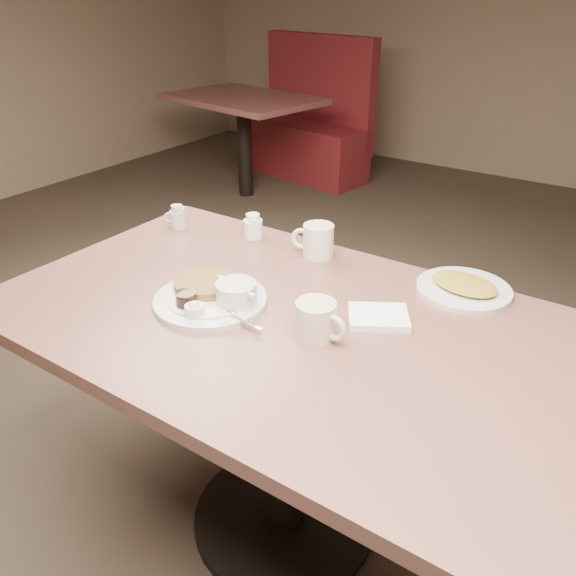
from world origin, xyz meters
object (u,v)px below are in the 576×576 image
Objects in this scene: diner_table at (284,370)px; booth_back_left at (303,128)px; creamer_left at (177,218)px; coffee_mug_near at (317,320)px; creamer_right at (253,227)px; main_plate at (214,295)px; coffee_mug_far at (317,241)px; hash_plate at (464,288)px.

diner_table is 1.04× the size of booth_back_left.
creamer_left is at bearing 156.16° from diner_table.
coffee_mug_near is (0.12, -0.04, 0.22)m from diner_table.
diner_table is 17.29× the size of creamer_right.
main_plate is 0.54m from creamer_left.
creamer_right is (-0.25, 0.01, -0.01)m from coffee_mug_far.
coffee_mug_far is 0.25m from creamer_right.
diner_table is at bearing -71.50° from coffee_mug_far.
coffee_mug_near is (0.31, 0.01, 0.02)m from main_plate.
coffee_mug_near is 0.45m from coffee_mug_far.
diner_table is 0.53m from hash_plate.
diner_table is 0.55m from creamer_right.
coffee_mug_near reaches higher than creamer_right.
coffee_mug_far is (-0.12, 0.35, 0.22)m from diner_table.
main_plate is at bearing -166.28° from diner_table.
hash_plate reaches higher than diner_table.
coffee_mug_far is (0.07, 0.40, 0.03)m from main_plate.
hash_plate is 3.48m from booth_back_left.
booth_back_left is (-1.26, 2.76, -0.38)m from creamer_left.
hash_plate is at bearing 38.95° from main_plate.
hash_plate is at bearing 1.59° from creamer_right.
hash_plate is (0.45, 0.03, -0.04)m from coffee_mug_far.
diner_table is at bearing 163.50° from coffee_mug_near.
creamer_right is 0.06× the size of booth_back_left.
coffee_mug_far is at bearing -1.33° from creamer_right.
coffee_mug_near is at bearing 1.99° from main_plate.
main_plate is 0.27× the size of booth_back_left.
diner_table is 5.01× the size of hash_plate.
main_plate is 3.54m from booth_back_left.
hash_plate is at bearing 3.20° from coffee_mug_far.
main_plate is at bearing -61.07° from booth_back_left.
coffee_mug_near is at bearing -16.50° from diner_table.
creamer_left is (-0.51, -0.07, -0.01)m from coffee_mug_far.
booth_back_left reaches higher than creamer_left.
booth_back_left is at bearing 118.93° from main_plate.
coffee_mug_near is 1.77× the size of creamer_left.
booth_back_left is at bearing 123.45° from coffee_mug_far.
creamer_left reaches higher than diner_table.
coffee_mug_far is 0.10× the size of booth_back_left.
creamer_right is 3.10m from booth_back_left.
coffee_mug_far is 1.64× the size of creamer_right.
creamer_left is at bearing 157.28° from coffee_mug_near.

